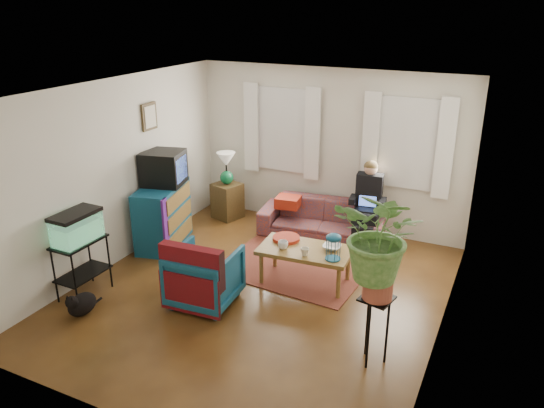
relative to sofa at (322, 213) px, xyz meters
The scene contains 31 objects.
floor 2.09m from the sofa, 92.55° to the right, with size 4.50×5.00×0.01m, color #4F2B14.
ceiling 3.02m from the sofa, 92.55° to the right, with size 4.50×5.00×0.01m, color white.
wall_back 1.02m from the sofa, 101.47° to the left, with size 4.50×0.01×2.60m, color silver.
wall_front 4.64m from the sofa, 91.15° to the right, with size 4.50×0.01×2.60m, color silver.
wall_left 3.24m from the sofa, 138.79° to the right, with size 0.01×5.00×2.60m, color silver.
wall_right 3.11m from the sofa, 43.52° to the right, with size 0.01×5.00×2.60m, color silver.
window_left 1.53m from the sofa, 154.24° to the left, with size 1.08×0.04×1.38m, color white.
window_right 1.70m from the sofa, 20.36° to the left, with size 1.08×0.04×1.38m, color white.
curtains_left 1.51m from the sofa, 158.56° to the left, with size 1.36×0.06×1.50m, color white.
curtains_right 1.68m from the sofa, 16.81° to the left, with size 1.36×0.06×1.50m, color white.
picture_frame 3.04m from the sofa, 152.51° to the right, with size 0.04×0.32×0.40m, color #3D2616.
area_rug 1.21m from the sofa, 88.05° to the right, with size 2.00×1.60×0.01m, color brown.
sofa is the anchor object (origin of this frame).
seated_person 0.74m from the sofa, ahead, with size 0.49×0.60×1.17m, color black, non-canonical shape.
side_table 1.74m from the sofa, behind, with size 0.42×0.42×0.62m, color #3A2715.
table_lamp 1.81m from the sofa, behind, with size 0.32×0.32×0.56m, color white, non-canonical shape.
dresser 2.49m from the sofa, 146.72° to the right, with size 0.53×1.06×0.95m, color navy.
crt_tv 2.57m from the sofa, 148.91° to the right, with size 0.58×0.53×0.51m, color black.
aquarium_stand 3.69m from the sofa, 124.47° to the right, with size 0.38×0.67×0.75m, color black.
aquarium 3.74m from the sofa, 124.47° to the right, with size 0.34×0.62×0.40m, color #7FD899.
black_cat 3.86m from the sofa, 117.45° to the right, with size 0.26×0.40×0.34m, color black.
armchair 2.60m from the sofa, 103.26° to the right, with size 0.77×0.73×0.80m, color #115966.
serape_throw 2.90m from the sofa, 101.45° to the right, with size 0.80×0.18×0.66m, color #9E0A0A.
coffee_table 1.57m from the sofa, 77.55° to the right, with size 1.21×0.66×0.50m, color brown.
cup_a 1.66m from the sofa, 87.54° to the right, with size 0.14×0.14×0.11m, color white.
cup_b 1.77m from the sofa, 76.70° to the right, with size 0.11×0.11×0.10m, color beige.
bowl 1.54m from the sofa, 64.72° to the right, with size 0.24×0.24×0.06m, color white.
snack_tray 1.39m from the sofa, 90.17° to the right, with size 0.37×0.37×0.04m, color #B21414.
birdcage 1.85m from the sofa, 65.23° to the right, with size 0.20×0.20×0.35m, color #115B6B, non-canonical shape.
plant_stand 3.21m from the sofa, 59.72° to the right, with size 0.33×0.33×0.77m, color black.
potted_plant 3.33m from the sofa, 59.72° to the right, with size 0.88×0.76×0.98m, color #599947.
Camera 1 is at (2.76, -5.33, 3.57)m, focal length 35.00 mm.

